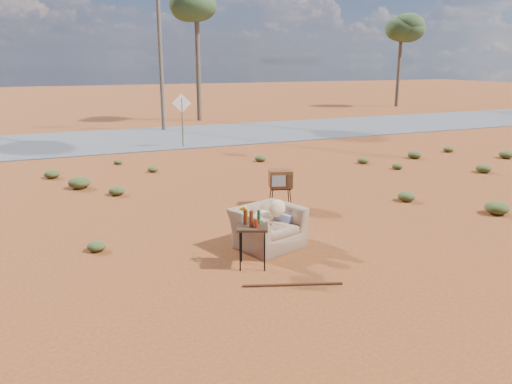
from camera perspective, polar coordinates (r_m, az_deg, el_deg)
name	(u,v)px	position (r m, az deg, el deg)	size (l,w,h in m)	color
ground	(278,251)	(9.42, 2.52, -6.74)	(140.00, 140.00, 0.00)	brown
highway	(133,139)	(23.44, -13.83, 5.91)	(140.00, 7.00, 0.04)	#565659
armchair	(271,221)	(9.53, 1.71, -3.37)	(1.53, 1.27, 1.04)	#826247
tv_unit	(281,179)	(12.13, 2.82, 1.45)	(0.66, 0.59, 0.89)	black
side_table	(251,224)	(8.50, -0.61, -3.63)	(0.68, 0.68, 1.04)	#322012
rusty_bar	(293,284)	(8.04, 4.20, -10.49)	(0.04, 0.04, 1.60)	#502A15
road_sign	(182,111)	(20.67, -8.46, 9.18)	(0.78, 0.06, 2.19)	brown
eucalyptus_center	(196,7)	(30.34, -6.83, 20.28)	(3.20, 3.20, 7.60)	brown
eucalyptus_right	(402,27)	(41.12, 16.31, 17.65)	(3.20, 3.20, 7.10)	brown
utility_pole_center	(160,46)	(26.04, -10.91, 16.02)	(1.40, 0.20, 8.00)	brown
scrub_patch	(175,193)	(13.07, -9.27, -0.11)	(17.49, 8.07, 0.33)	#454F22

